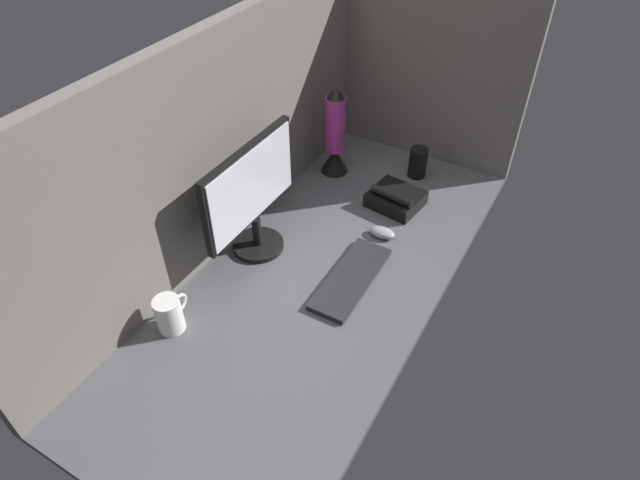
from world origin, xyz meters
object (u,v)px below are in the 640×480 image
(mug_black_travel, at_px, (418,162))
(desk_phone, at_px, (395,199))
(monitor, at_px, (252,194))
(keyboard, at_px, (351,278))
(mug_ceramic_white, at_px, (170,314))
(mouse, at_px, (382,232))
(lava_lamp, at_px, (335,138))

(mug_black_travel, bearing_deg, desk_phone, -178.57)
(mug_black_travel, bearing_deg, monitor, 155.16)
(monitor, xyz_separation_m, keyboard, (0.02, -0.37, -0.22))
(desk_phone, bearing_deg, mug_black_travel, 1.43)
(keyboard, height_order, mug_ceramic_white, mug_ceramic_white)
(keyboard, distance_m, mouse, 0.26)
(monitor, relative_size, desk_phone, 2.17)
(mug_ceramic_white, distance_m, desk_phone, 0.95)
(mouse, bearing_deg, lava_lamp, 49.13)
(monitor, bearing_deg, keyboard, -87.46)
(mouse, relative_size, desk_phone, 0.46)
(keyboard, bearing_deg, monitor, 91.89)
(monitor, bearing_deg, mouse, -53.06)
(monitor, relative_size, lava_lamp, 1.23)
(keyboard, height_order, desk_phone, desk_phone)
(mug_black_travel, bearing_deg, lava_lamp, 113.99)
(keyboard, relative_size, mouse, 3.85)
(mug_ceramic_white, distance_m, lava_lamp, 0.99)
(monitor, height_order, mug_ceramic_white, monitor)
(mouse, distance_m, mug_ceramic_white, 0.79)
(monitor, height_order, mouse, monitor)
(mug_ceramic_white, xyz_separation_m, desk_phone, (0.89, -0.34, -0.03))
(keyboard, relative_size, mug_ceramic_white, 3.09)
(monitor, bearing_deg, lava_lamp, -0.91)
(monitor, relative_size, keyboard, 1.23)
(mug_ceramic_white, bearing_deg, monitor, -1.31)
(keyboard, bearing_deg, lava_lamp, 33.02)
(desk_phone, bearing_deg, monitor, 144.75)
(mouse, bearing_deg, keyboard, 179.46)
(mouse, xyz_separation_m, mug_black_travel, (0.42, 0.04, 0.05))
(mug_ceramic_white, bearing_deg, keyboard, -40.25)
(mug_ceramic_white, relative_size, desk_phone, 0.57)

